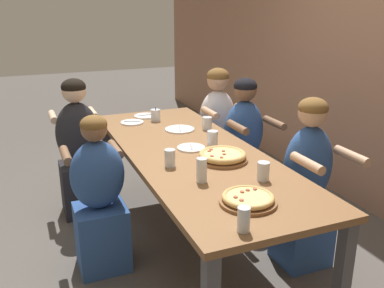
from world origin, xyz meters
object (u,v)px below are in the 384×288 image
Objects in this scene: pizza_board_second at (248,199)px; empty_plate_c at (180,129)px; drinking_glass_c at (202,172)px; diner_far_left at (217,134)px; empty_plate_b at (145,116)px; drinking_glass_a at (207,124)px; pizza_board_main at (222,156)px; empty_plate_a at (191,148)px; diner_near_left at (79,154)px; empty_plate_d at (132,122)px; diner_far_midleft at (243,152)px; cocktail_glass_blue at (155,116)px; drinking_glass_e at (244,220)px; drinking_glass_b at (263,171)px; drinking_glass_d at (213,139)px; drinking_glass_f at (170,159)px; diner_far_midright at (306,191)px; diner_near_center at (99,202)px.

empty_plate_c is at bearing 174.01° from pizza_board_second.
drinking_glass_c is 0.12× the size of diner_far_left.
empty_plate_b is 0.54m from empty_plate_c.
drinking_glass_a is at bearing 154.09° from drinking_glass_c.
empty_plate_c is (-0.77, -0.01, -0.03)m from pizza_board_main.
diner_near_left is at bearing -142.63° from empty_plate_a.
diner_far_midleft is (0.41, 0.87, -0.25)m from empty_plate_d.
diner_far_midleft reaches higher than empty_plate_d.
cocktail_glass_blue is 1.39m from drinking_glass_c.
diner_near_left is at bearing -118.73° from empty_plate_c.
drinking_glass_e reaches higher than empty_plate_b.
empty_plate_b is at bearing 175.61° from drinking_glass_e.
drinking_glass_b is 1.70m from diner_far_left.
drinking_glass_e is at bearing -18.22° from drinking_glass_d.
pizza_board_main is 0.30m from drinking_glass_d.
empty_plate_d is 0.16× the size of diner_near_left.
cocktail_glass_blue is 1.10× the size of drinking_glass_d.
empty_plate_a is at bearing 136.65° from drinking_glass_f.
drinking_glass_b reaches higher than empty_plate_b.
diner_far_left reaches higher than pizza_board_second.
pizza_board_main is 0.28× the size of diner_far_left.
diner_far_left is (-1.23, 0.55, -0.26)m from pizza_board_main.
drinking_glass_e is (1.62, -0.30, 0.05)m from empty_plate_c.
drinking_glass_a is at bearing 164.69° from pizza_board_second.
drinking_glass_a is 0.09× the size of diner_far_left.
diner_far_left is (-1.50, 0.82, -0.29)m from drinking_glass_c.
drinking_glass_e reaches higher than pizza_board_second.
empty_plate_c is 2.31× the size of drinking_glass_a.
cocktail_glass_blue is at bearing -164.76° from empty_plate_c.
drinking_glass_e is 1.13m from diner_far_midright.
pizza_board_main is at bearing 135.17° from drinking_glass_c.
drinking_glass_c reaches higher than drinking_glass_e.
diner_far_left reaches higher than drinking_glass_e.
drinking_glass_a is at bearing 173.24° from drinking_glass_b.
drinking_glass_d reaches higher than empty_plate_a.
diner_near_center is at bearing -145.77° from pizza_board_second.
drinking_glass_d is (0.47, 0.07, 0.05)m from empty_plate_c.
diner_far_midright reaches higher than diner_near_center.
drinking_glass_a is 0.43m from drinking_glass_d.
diner_far_midleft reaches higher than cocktail_glass_blue.
empty_plate_c is 1.65m from drinking_glass_e.
drinking_glass_d is at bearing 167.69° from pizza_board_main.
diner_near_left is at bearing -146.83° from pizza_board_main.
drinking_glass_a is (0.58, 0.35, 0.04)m from empty_plate_b.
empty_plate_b is 1.21m from diner_near_center.
empty_plate_a is 0.17× the size of diner_near_left.
empty_plate_c is 2.07× the size of drinking_glass_d.
drinking_glass_d is at bearing 121.86° from drinking_glass_f.
cocktail_glass_blue reaches higher than pizza_board_main.
drinking_glass_e is 0.11× the size of diner_near_center.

